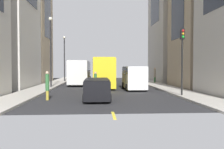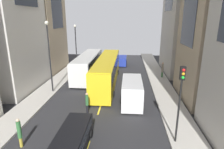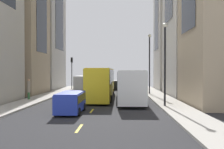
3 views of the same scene
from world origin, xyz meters
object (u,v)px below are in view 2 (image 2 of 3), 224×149
at_px(pedestrian_walking_far, 162,69).
at_px(streetcar_yellow, 107,69).
at_px(pedestrian_crossing_near, 19,132).
at_px(car_black_1, 73,138).
at_px(car_blue_0, 122,60).
at_px(traffic_light_near_corner, 181,91).
at_px(pedestrian_crossing_mid, 87,102).
at_px(delivery_van_white, 132,90).
at_px(city_bus_white, 88,64).

bearing_deg(pedestrian_walking_far, streetcar_yellow, 102.77).
bearing_deg(pedestrian_crossing_near, car_black_1, -52.69).
height_order(streetcar_yellow, car_blue_0, streetcar_yellow).
distance_m(pedestrian_crossing_near, pedestrian_walking_far, 21.35).
bearing_deg(streetcar_yellow, car_blue_0, 81.66).
bearing_deg(car_blue_0, traffic_light_near_corner, -78.64).
height_order(car_blue_0, pedestrian_crossing_mid, pedestrian_crossing_mid).
height_order(delivery_van_white, car_black_1, delivery_van_white).
bearing_deg(streetcar_yellow, traffic_light_near_corner, -63.20).
xyz_separation_m(city_bus_white, traffic_light_near_corner, (9.68, -15.97, 2.05)).
height_order(streetcar_yellow, pedestrian_crossing_mid, streetcar_yellow).
xyz_separation_m(city_bus_white, delivery_van_white, (6.59, -9.49, -0.50)).
distance_m(pedestrian_walking_far, traffic_light_near_corner, 16.23).
distance_m(car_blue_0, traffic_light_near_corner, 24.40).
xyz_separation_m(delivery_van_white, pedestrian_walking_far, (4.68, 9.44, -0.15)).
distance_m(car_blue_0, pedestrian_crossing_mid, 19.89).
distance_m(city_bus_white, pedestrian_crossing_mid, 12.22).
bearing_deg(pedestrian_walking_far, pedestrian_crossing_mid, 133.62).
distance_m(city_bus_white, streetcar_yellow, 4.67).
xyz_separation_m(pedestrian_crossing_mid, traffic_light_near_corner, (7.34, -4.01, 2.94)).
bearing_deg(city_bus_white, pedestrian_walking_far, -0.24).
distance_m(streetcar_yellow, traffic_light_near_corner, 14.30).
height_order(city_bus_white, pedestrian_crossing_mid, city_bus_white).
relative_size(car_blue_0, car_black_1, 0.85).
bearing_deg(streetcar_yellow, pedestrian_walking_far, 22.30).
height_order(city_bus_white, car_blue_0, city_bus_white).
xyz_separation_m(delivery_van_white, car_blue_0, (-1.68, 17.25, -0.56)).
relative_size(city_bus_white, car_blue_0, 3.03).
relative_size(streetcar_yellow, car_blue_0, 3.67).
distance_m(delivery_van_white, pedestrian_crossing_mid, 4.93).
bearing_deg(streetcar_yellow, pedestrian_crossing_near, -108.00).
bearing_deg(pedestrian_crossing_near, city_bus_white, 32.97).
height_order(city_bus_white, streetcar_yellow, streetcar_yellow).
bearing_deg(pedestrian_walking_far, pedestrian_crossing_near, 134.51).
height_order(car_black_1, pedestrian_crossing_near, pedestrian_crossing_near).
height_order(car_blue_0, pedestrian_crossing_near, pedestrian_crossing_near).
relative_size(city_bus_white, delivery_van_white, 2.27).
distance_m(car_black_1, pedestrian_walking_far, 19.37).
relative_size(streetcar_yellow, delivery_van_white, 2.75).
height_order(delivery_van_white, pedestrian_crossing_mid, delivery_van_white).
bearing_deg(car_black_1, pedestrian_crossing_near, -179.84).
bearing_deg(traffic_light_near_corner, city_bus_white, 121.21).
height_order(car_black_1, pedestrian_crossing_mid, pedestrian_crossing_mid).
xyz_separation_m(pedestrian_crossing_near, pedestrian_walking_far, (12.54, 17.28, 0.18)).
relative_size(streetcar_yellow, pedestrian_walking_far, 6.57).
bearing_deg(pedestrian_crossing_mid, car_blue_0, -101.80).
xyz_separation_m(city_bus_white, car_black_1, (2.51, -17.32, -1.06)).
relative_size(city_bus_white, traffic_light_near_corner, 2.20).
bearing_deg(car_black_1, delivery_van_white, 62.45).
relative_size(city_bus_white, pedestrian_crossing_mid, 6.01).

